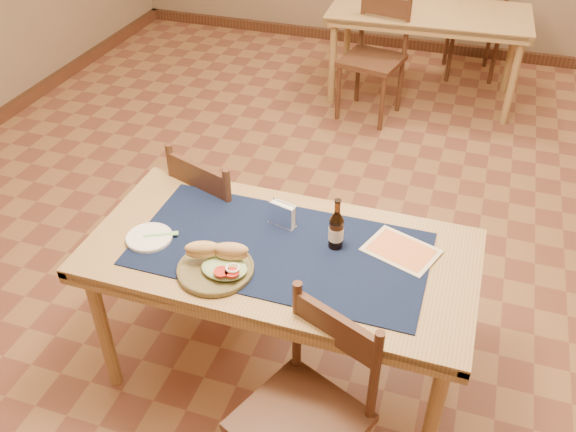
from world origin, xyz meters
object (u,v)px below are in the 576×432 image
(main_table, at_px, (281,264))
(chair_main_far, at_px, (224,218))
(chair_main_near, at_px, (307,411))
(napkin_holder, at_px, (282,215))
(beer_bottle, at_px, (336,230))
(sandwich_plate, at_px, (218,264))
(back_table, at_px, (429,20))

(main_table, height_order, chair_main_far, chair_main_far)
(chair_main_near, distance_m, napkin_holder, 0.82)
(chair_main_far, relative_size, beer_bottle, 3.95)
(main_table, xyz_separation_m, chair_main_far, (-0.46, 0.45, -0.19))
(napkin_holder, bearing_deg, main_table, -74.02)
(sandwich_plate, relative_size, napkin_holder, 2.30)
(chair_main_near, bearing_deg, sandwich_plate, 146.36)
(main_table, bearing_deg, back_table, 86.75)
(napkin_holder, bearing_deg, chair_main_far, 144.64)
(sandwich_plate, distance_m, beer_bottle, 0.50)
(chair_main_near, bearing_deg, back_table, 91.46)
(napkin_holder, bearing_deg, chair_main_near, -64.39)
(chair_main_near, bearing_deg, chair_main_far, 127.38)
(chair_main_near, distance_m, sandwich_plate, 0.65)
(chair_main_far, distance_m, napkin_holder, 0.61)
(napkin_holder, bearing_deg, beer_bottle, -15.24)
(beer_bottle, bearing_deg, chair_main_far, 151.47)
(chair_main_near, xyz_separation_m, sandwich_plate, (-0.46, 0.31, 0.33))
(back_table, distance_m, chair_main_far, 2.83)
(back_table, xyz_separation_m, chair_main_near, (0.09, -3.72, -0.21))
(back_table, height_order, chair_main_far, chair_main_far)
(chair_main_near, xyz_separation_m, napkin_holder, (-0.32, 0.67, 0.35))
(chair_main_far, bearing_deg, sandwich_plate, -67.47)
(back_table, xyz_separation_m, napkin_holder, (-0.23, -3.05, 0.14))
(sandwich_plate, bearing_deg, napkin_holder, 68.15)
(chair_main_near, bearing_deg, napkin_holder, 115.61)
(back_table, relative_size, beer_bottle, 6.99)
(back_table, distance_m, beer_bottle, 3.12)
(back_table, bearing_deg, main_table, -93.25)
(back_table, relative_size, chair_main_far, 1.77)
(chair_main_near, relative_size, sandwich_plate, 2.92)
(beer_bottle, bearing_deg, sandwich_plate, -143.96)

